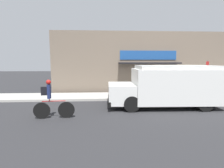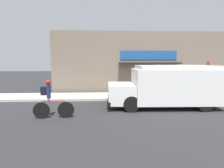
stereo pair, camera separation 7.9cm
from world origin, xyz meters
The scene contains 6 objects.
ground_plane centered at (0.00, 0.00, 0.00)m, with size 70.00×70.00×0.00m, color #2B2B2D.
sidewalk centered at (0.00, 1.15, 0.07)m, with size 28.00×2.31×0.14m.
storefront centered at (-0.03, 2.72, 2.38)m, with size 16.57×1.01×4.75m.
school_bus centered at (-0.83, -1.51, 1.17)m, with size 6.00×2.92×2.25m.
cyclist centered at (-6.65, -3.24, 0.80)m, with size 1.76×0.21×1.70m.
stop_sign_post centered at (2.44, 0.33, 1.74)m, with size 0.45×0.45×2.38m.
Camera 1 is at (-4.45, -10.75, 2.47)m, focal length 28.00 mm.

